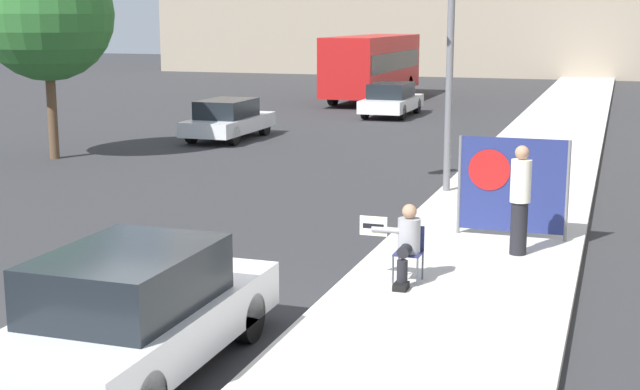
{
  "coord_description": "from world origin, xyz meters",
  "views": [
    {
      "loc": [
        5.58,
        -9.69,
        4.07
      ],
      "look_at": [
        0.6,
        5.08,
        0.95
      ],
      "focal_mm": 50.0,
      "sensor_mm": 36.0,
      "label": 1
    }
  ],
  "objects_px": {
    "car_on_road_midblock": "(392,99)",
    "car_on_road_nearest": "(228,119)",
    "jogger_on_sidewalk": "(520,199)",
    "seated_protester": "(406,242)",
    "protest_banner": "(512,185)",
    "city_bus_on_road": "(373,63)",
    "parked_car_curbside": "(135,312)",
    "street_tree_near_curb": "(46,14)",
    "traffic_light_pole": "(399,12)"
  },
  "relations": [
    {
      "from": "jogger_on_sidewalk",
      "to": "parked_car_curbside",
      "type": "distance_m",
      "value": 7.22
    },
    {
      "from": "parked_car_curbside",
      "to": "car_on_road_nearest",
      "type": "height_order",
      "value": "parked_car_curbside"
    },
    {
      "from": "jogger_on_sidewalk",
      "to": "street_tree_near_curb",
      "type": "xyz_separation_m",
      "value": [
        -14.16,
        7.2,
        3.04
      ]
    },
    {
      "from": "car_on_road_midblock",
      "to": "traffic_light_pole",
      "type": "bearing_deg",
      "value": -75.47
    },
    {
      "from": "parked_car_curbside",
      "to": "car_on_road_midblock",
      "type": "height_order",
      "value": "parked_car_curbside"
    },
    {
      "from": "seated_protester",
      "to": "parked_car_curbside",
      "type": "relative_size",
      "value": 0.28
    },
    {
      "from": "seated_protester",
      "to": "car_on_road_midblock",
      "type": "relative_size",
      "value": 0.27
    },
    {
      "from": "parked_car_curbside",
      "to": "street_tree_near_curb",
      "type": "distance_m",
      "value": 17.38
    },
    {
      "from": "seated_protester",
      "to": "car_on_road_midblock",
      "type": "height_order",
      "value": "car_on_road_midblock"
    },
    {
      "from": "city_bus_on_road",
      "to": "street_tree_near_curb",
      "type": "distance_m",
      "value": 21.44
    },
    {
      "from": "parked_car_curbside",
      "to": "city_bus_on_road",
      "type": "xyz_separation_m",
      "value": [
        -6.6,
        34.37,
        1.07
      ]
    },
    {
      "from": "jogger_on_sidewalk",
      "to": "parked_car_curbside",
      "type": "bearing_deg",
      "value": 55.39
    },
    {
      "from": "seated_protester",
      "to": "car_on_road_nearest",
      "type": "distance_m",
      "value": 17.68
    },
    {
      "from": "seated_protester",
      "to": "protest_banner",
      "type": "relative_size",
      "value": 0.6
    },
    {
      "from": "city_bus_on_road",
      "to": "parked_car_curbside",
      "type": "bearing_deg",
      "value": -79.13
    },
    {
      "from": "seated_protester",
      "to": "jogger_on_sidewalk",
      "type": "relative_size",
      "value": 0.64
    },
    {
      "from": "parked_car_curbside",
      "to": "city_bus_on_road",
      "type": "distance_m",
      "value": 35.01
    },
    {
      "from": "protest_banner",
      "to": "car_on_road_nearest",
      "type": "bearing_deg",
      "value": 133.27
    },
    {
      "from": "protest_banner",
      "to": "city_bus_on_road",
      "type": "height_order",
      "value": "city_bus_on_road"
    },
    {
      "from": "jogger_on_sidewalk",
      "to": "car_on_road_nearest",
      "type": "height_order",
      "value": "jogger_on_sidewalk"
    },
    {
      "from": "seated_protester",
      "to": "car_on_road_midblock",
      "type": "bearing_deg",
      "value": 90.34
    },
    {
      "from": "jogger_on_sidewalk",
      "to": "parked_car_curbside",
      "type": "xyz_separation_m",
      "value": [
        -3.65,
        -6.22,
        -0.36
      ]
    },
    {
      "from": "parked_car_curbside",
      "to": "jogger_on_sidewalk",
      "type": "bearing_deg",
      "value": 59.58
    },
    {
      "from": "protest_banner",
      "to": "parked_car_curbside",
      "type": "distance_m",
      "value": 8.15
    },
    {
      "from": "traffic_light_pole",
      "to": "car_on_road_nearest",
      "type": "bearing_deg",
      "value": 134.74
    },
    {
      "from": "traffic_light_pole",
      "to": "car_on_road_nearest",
      "type": "distance_m",
      "value": 11.57
    },
    {
      "from": "seated_protester",
      "to": "traffic_light_pole",
      "type": "distance_m",
      "value": 7.98
    },
    {
      "from": "jogger_on_sidewalk",
      "to": "street_tree_near_curb",
      "type": "height_order",
      "value": "street_tree_near_curb"
    },
    {
      "from": "jogger_on_sidewalk",
      "to": "street_tree_near_curb",
      "type": "bearing_deg",
      "value": -31.13
    },
    {
      "from": "jogger_on_sidewalk",
      "to": "city_bus_on_road",
      "type": "relative_size",
      "value": 0.18
    },
    {
      "from": "protest_banner",
      "to": "parked_car_curbside",
      "type": "height_order",
      "value": "protest_banner"
    },
    {
      "from": "car_on_road_midblock",
      "to": "city_bus_on_road",
      "type": "bearing_deg",
      "value": 111.54
    },
    {
      "from": "jogger_on_sidewalk",
      "to": "city_bus_on_road",
      "type": "distance_m",
      "value": 29.97
    },
    {
      "from": "jogger_on_sidewalk",
      "to": "protest_banner",
      "type": "bearing_deg",
      "value": -80.91
    },
    {
      "from": "protest_banner",
      "to": "traffic_light_pole",
      "type": "bearing_deg",
      "value": 129.8
    },
    {
      "from": "car_on_road_midblock",
      "to": "car_on_road_nearest",
      "type": "bearing_deg",
      "value": -111.58
    },
    {
      "from": "jogger_on_sidewalk",
      "to": "car_on_road_midblock",
      "type": "bearing_deg",
      "value": -74.67
    },
    {
      "from": "car_on_road_midblock",
      "to": "jogger_on_sidewalk",
      "type": "bearing_deg",
      "value": -70.48
    },
    {
      "from": "protest_banner",
      "to": "car_on_road_midblock",
      "type": "bearing_deg",
      "value": 109.88
    },
    {
      "from": "jogger_on_sidewalk",
      "to": "seated_protester",
      "type": "bearing_deg",
      "value": 52.99
    },
    {
      "from": "jogger_on_sidewalk",
      "to": "protest_banner",
      "type": "height_order",
      "value": "jogger_on_sidewalk"
    },
    {
      "from": "car_on_road_nearest",
      "to": "traffic_light_pole",
      "type": "bearing_deg",
      "value": -45.26
    },
    {
      "from": "protest_banner",
      "to": "traffic_light_pole",
      "type": "height_order",
      "value": "traffic_light_pole"
    },
    {
      "from": "car_on_road_midblock",
      "to": "street_tree_near_curb",
      "type": "xyz_separation_m",
      "value": [
        -6.58,
        -14.19,
        3.45
      ]
    },
    {
      "from": "traffic_light_pole",
      "to": "car_on_road_midblock",
      "type": "bearing_deg",
      "value": 104.53
    },
    {
      "from": "city_bus_on_road",
      "to": "car_on_road_midblock",
      "type": "bearing_deg",
      "value": -68.46
    },
    {
      "from": "traffic_light_pole",
      "to": "parked_car_curbside",
      "type": "height_order",
      "value": "traffic_light_pole"
    },
    {
      "from": "car_on_road_midblock",
      "to": "city_bus_on_road",
      "type": "height_order",
      "value": "city_bus_on_road"
    },
    {
      "from": "car_on_road_nearest",
      "to": "protest_banner",
      "type": "bearing_deg",
      "value": -46.73
    },
    {
      "from": "protest_banner",
      "to": "city_bus_on_road",
      "type": "bearing_deg",
      "value": 110.3
    }
  ]
}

